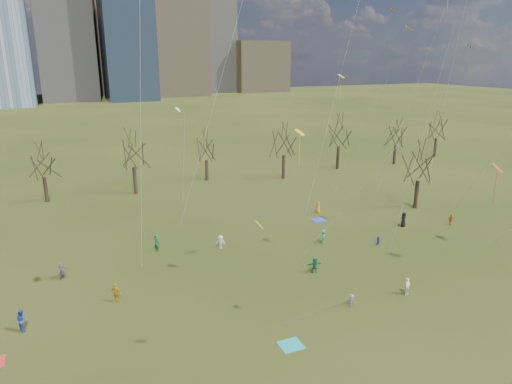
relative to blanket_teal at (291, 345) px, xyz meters
name	(u,v)px	position (x,y,z in m)	size (l,w,h in m)	color
ground	(319,319)	(3.55, 2.02, -0.01)	(500.00, 500.00, 0.00)	black
downtown_skyline	(74,12)	(1.12, 212.66, 38.99)	(212.50, 78.00, 118.00)	slate
bare_tree_row	(185,153)	(3.46, 39.24, 6.10)	(113.04, 29.80, 9.50)	black
blanket_teal	(291,345)	(0.00, 0.00, 0.00)	(1.60, 1.50, 0.03)	teal
blanket_navy	(318,220)	(15.25, 21.23, 0.00)	(1.60, 1.50, 0.03)	#2538B1
person_1	(407,286)	(12.39, 2.30, 0.74)	(0.55, 0.36, 1.52)	white
person_3	(351,301)	(6.84, 2.55, 0.56)	(0.75, 0.43, 1.15)	slate
person_4	(116,293)	(-10.33, 11.12, 0.81)	(0.96, 0.40, 1.64)	gold
person_5	(315,265)	(7.33, 9.05, 0.76)	(1.43, 0.46, 1.54)	#16663E
person_6	(404,220)	(23.29, 15.20, 0.87)	(0.86, 0.56, 1.76)	black
person_8	(378,241)	(16.90, 11.82, 0.50)	(0.50, 0.39, 1.03)	#222697
person_9	(221,242)	(1.22, 17.94, 0.72)	(0.96, 0.55, 1.48)	silver
person_10	(451,219)	(28.88, 13.37, 0.67)	(0.80, 0.33, 1.37)	#B44B19
person_11	(62,271)	(-14.28, 17.33, 0.74)	(1.40, 0.45, 1.51)	slate
person_12	(318,207)	(16.66, 23.62, 0.73)	(0.72, 0.47, 1.48)	orange
person_13	(157,243)	(-5.09, 20.00, 0.90)	(0.67, 0.44, 1.83)	#176738
person_14	(22,320)	(-17.24, 9.70, 0.83)	(0.82, 0.64, 1.68)	#263FA5
person_15	(323,237)	(11.77, 14.70, 0.77)	(1.01, 0.58, 1.57)	#19724C
kites_airborne	(348,123)	(13.62, 13.85, 12.99)	(62.24, 40.55, 29.28)	#FFA915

